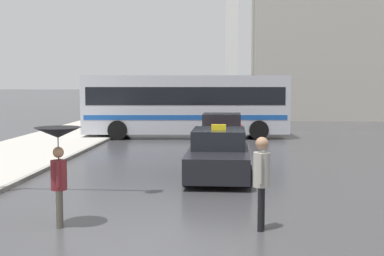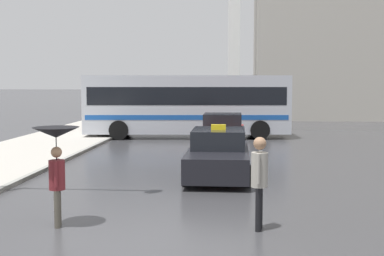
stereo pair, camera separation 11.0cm
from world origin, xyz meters
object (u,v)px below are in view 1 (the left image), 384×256
taxi (219,155)px  sedan_red (222,133)px  pedestrian_with_umbrella (58,150)px  traffic_light (13,29)px  pedestrian_man (262,174)px  city_bus (186,103)px

taxi → sedan_red: 6.44m
taxi → pedestrian_with_umbrella: pedestrian_with_umbrella is taller
traffic_light → pedestrian_man: bearing=-21.0°
sedan_red → traffic_light: (-4.82, -9.92, 3.48)m
city_bus → pedestrian_with_umbrella: bearing=-8.5°
sedan_red → pedestrian_man: pedestrian_man is taller
city_bus → pedestrian_man: (3.00, -16.81, -0.64)m
city_bus → pedestrian_with_umbrella: city_bus is taller
sedan_red → pedestrian_with_umbrella: pedestrian_with_umbrella is taller
sedan_red → city_bus: 5.14m
pedestrian_with_umbrella → taxi: bearing=-40.8°
sedan_red → city_bus: (-1.95, 4.63, 1.07)m
taxi → traffic_light: 6.94m
taxi → pedestrian_with_umbrella: bearing=62.5°
taxi → pedestrian_with_umbrella: 6.63m
pedestrian_with_umbrella → pedestrian_man: (4.03, 0.09, -0.43)m
pedestrian_man → traffic_light: traffic_light is taller
taxi → sedan_red: taxi is taller
pedestrian_with_umbrella → traffic_light: size_ratio=0.34×
pedestrian_man → traffic_light: size_ratio=0.31×
sedan_red → pedestrian_man: 12.23m
pedestrian_with_umbrella → traffic_light: traffic_light is taller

